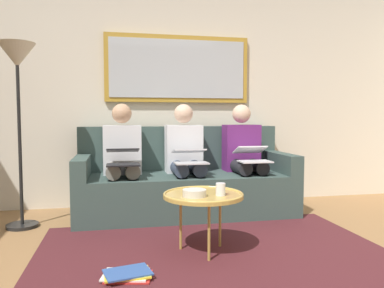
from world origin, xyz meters
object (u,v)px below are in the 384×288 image
(person_middle, at_px, (185,155))
(standing_lamp, at_px, (18,75))
(couch, at_px, (184,183))
(laptop_black, at_px, (123,156))
(person_left, at_px, (244,154))
(laptop_white, at_px, (252,155))
(person_right, at_px, (123,157))
(magazine_stack, at_px, (127,274))
(framed_mirror, at_px, (178,69))
(coffee_table, at_px, (203,196))
(bowl, at_px, (194,193))
(cup, at_px, (221,189))
(laptop_silver, at_px, (190,156))

(person_middle, bearing_deg, standing_lamp, 7.31)
(person_middle, height_order, standing_lamp, standing_lamp)
(couch, distance_m, laptop_black, 0.78)
(person_left, xyz_separation_m, laptop_white, (0.00, 0.24, 0.02))
(person_right, height_order, magazine_stack, person_right)
(person_left, distance_m, laptop_black, 1.30)
(laptop_white, xyz_separation_m, standing_lamp, (2.19, -0.04, 0.75))
(person_left, height_order, laptop_black, person_left)
(laptop_white, relative_size, person_right, 0.31)
(couch, distance_m, framed_mirror, 1.30)
(coffee_table, bearing_deg, framed_mirror, -92.75)
(person_middle, distance_m, standing_lamp, 1.74)
(bowl, xyz_separation_m, laptop_black, (0.48, -0.98, 0.17))
(person_right, height_order, laptop_black, person_right)
(cup, height_order, magazine_stack, cup)
(framed_mirror, distance_m, laptop_silver, 1.16)
(laptop_black, height_order, magazine_stack, laptop_black)
(person_left, relative_size, person_right, 1.00)
(framed_mirror, bearing_deg, person_left, 144.48)
(coffee_table, height_order, person_left, person_left)
(coffee_table, height_order, laptop_black, laptop_black)
(coffee_table, relative_size, magazine_stack, 1.77)
(person_right, distance_m, laptop_black, 0.24)
(cup, distance_m, bowl, 0.19)
(couch, bearing_deg, magazine_stack, 67.69)
(laptop_silver, bearing_deg, laptop_white, -178.78)
(laptop_silver, xyz_separation_m, person_right, (0.64, -0.25, -0.02))
(laptop_white, bearing_deg, coffee_table, 51.79)
(bowl, distance_m, person_middle, 1.24)
(person_left, bearing_deg, magazine_stack, 49.44)
(coffee_table, bearing_deg, person_right, -63.90)
(cup, height_order, bowl, cup)
(laptop_silver, bearing_deg, bowl, 80.70)
(cup, relative_size, person_middle, 0.08)
(bowl, relative_size, person_middle, 0.15)
(cup, distance_m, person_middle, 1.23)
(cup, relative_size, laptop_silver, 0.28)
(person_left, bearing_deg, laptop_black, 10.73)
(person_left, height_order, laptop_silver, person_left)
(cup, bearing_deg, person_right, -61.24)
(person_right, bearing_deg, cup, 118.76)
(cup, bearing_deg, laptop_white, -121.58)
(couch, xyz_separation_m, coffee_table, (0.08, 1.22, 0.11))
(laptop_black, bearing_deg, laptop_white, -179.80)
(person_left, xyz_separation_m, laptop_silver, (0.64, 0.25, 0.02))
(couch, xyz_separation_m, framed_mirror, (0.00, -0.39, 1.24))
(couch, bearing_deg, framed_mirror, -90.00)
(person_middle, bearing_deg, laptop_black, 20.75)
(couch, height_order, coffee_table, couch)
(bowl, xyz_separation_m, standing_lamp, (1.39, -1.02, 0.91))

